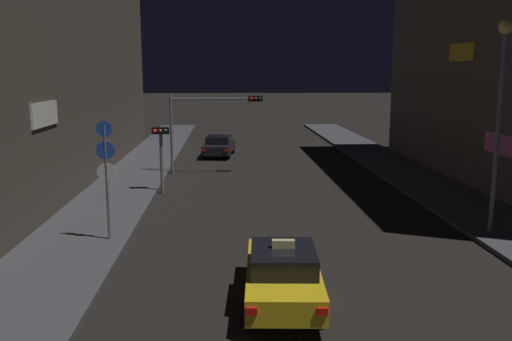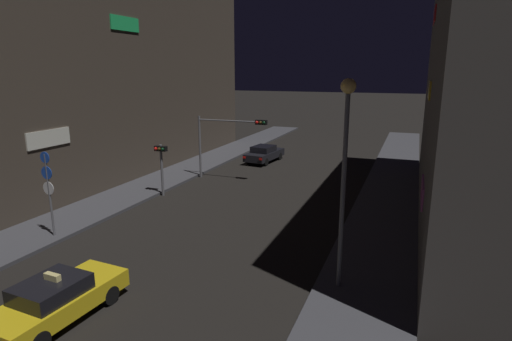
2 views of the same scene
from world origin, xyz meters
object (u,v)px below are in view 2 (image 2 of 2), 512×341
Objects in this scene: street_lamp_near_block at (345,150)px; traffic_light_overhead at (227,133)px; far_car at (264,154)px; traffic_light_left_kerb at (161,159)px; sign_pole_left at (48,186)px; taxi at (57,299)px.

traffic_light_overhead is at bearing 129.10° from street_lamp_near_block.
traffic_light_left_kerb reaches higher than far_car.
sign_pole_left reaches higher than far_car.
traffic_light_left_kerb is 0.82× the size of sign_pole_left.
traffic_light_overhead reaches higher than sign_pole_left.
sign_pole_left reaches higher than traffic_light_left_kerb.
taxi is at bearing -42.74° from sign_pole_left.
sign_pole_left is (-3.06, -12.67, -0.82)m from traffic_light_overhead.
taxi reaches higher than far_car.
taxi is 0.87× the size of traffic_light_overhead.
street_lamp_near_block is at bearing 32.87° from taxi.
traffic_light_overhead is 1.31× the size of sign_pole_left.
traffic_light_overhead is 16.23m from street_lamp_near_block.
traffic_light_left_kerb is at bearing -113.78° from traffic_light_overhead.
traffic_light_left_kerb is (-2.57, -11.60, 1.63)m from far_car.
taxi is 17.96m from traffic_light_overhead.
sign_pole_left is (-3.44, -19.31, 1.81)m from far_car.
traffic_light_overhead is (-0.38, -6.64, 2.63)m from far_car.
taxi is 10.36m from street_lamp_near_block.
traffic_light_overhead is 13.06m from sign_pole_left.
street_lamp_near_block reaches higher than taxi.
sign_pole_left is 13.48m from street_lamp_near_block.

